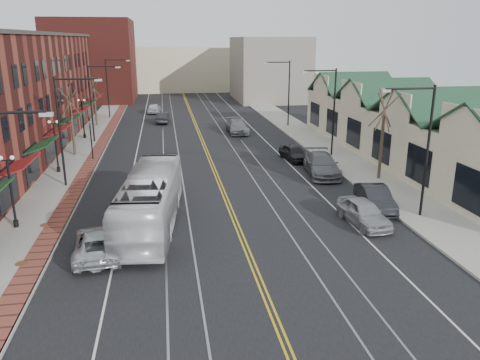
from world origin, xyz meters
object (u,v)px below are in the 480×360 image
object	(u,v)px
parked_car_b	(375,198)
parked_car_d	(294,153)
parked_car_a	(364,212)
parked_suv	(98,243)
parked_car_c	(322,165)
transit_bus	(150,200)

from	to	relation	value
parked_car_b	parked_car_d	size ratio (longest dim) A/B	1.12
parked_car_a	parked_car_b	size ratio (longest dim) A/B	0.96
parked_suv	parked_car_c	size ratio (longest dim) A/B	0.84
transit_bus	parked_car_b	bearing A→B (deg)	-171.30
transit_bus	parked_car_d	bearing A→B (deg)	-125.72
parked_car_d	parked_car_a	bearing A→B (deg)	-98.24
parked_car_b	parked_car_a	bearing A→B (deg)	-120.66
parked_car_b	parked_car_c	size ratio (longest dim) A/B	0.78
parked_suv	parked_car_a	world-z (taller)	parked_car_a
transit_bus	parked_car_c	bearing A→B (deg)	-140.23
parked_car_c	parked_car_d	xyz separation A→B (m)	(-0.92, 5.01, -0.15)
transit_bus	parked_car_d	world-z (taller)	transit_bus
parked_car_b	parked_car_d	distance (m)	13.43
parked_suv	parked_car_a	distance (m)	15.23
parked_car_c	transit_bus	bearing A→B (deg)	-138.94
parked_suv	parked_car_b	bearing A→B (deg)	-170.90
parked_car_c	parked_car_d	bearing A→B (deg)	108.13
parked_car_a	parked_car_d	size ratio (longest dim) A/B	1.07
parked_car_b	parked_car_d	bearing A→B (deg)	104.55
transit_bus	parked_car_b	distance (m)	14.34
parked_suv	parked_car_d	world-z (taller)	parked_car_d
parked_suv	parked_car_c	distance (m)	20.36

